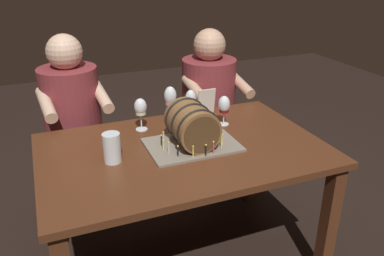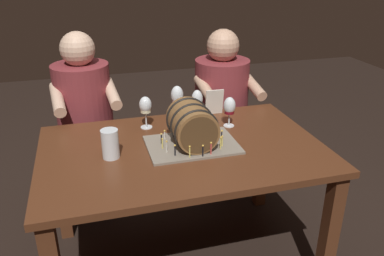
{
  "view_description": "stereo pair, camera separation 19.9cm",
  "coord_description": "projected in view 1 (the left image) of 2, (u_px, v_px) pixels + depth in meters",
  "views": [
    {
      "loc": [
        -0.63,
        -1.69,
        1.63
      ],
      "look_at": [
        0.05,
        0.0,
        0.83
      ],
      "focal_mm": 36.91,
      "sensor_mm": 36.0,
      "label": 1
    },
    {
      "loc": [
        -0.44,
        -1.75,
        1.63
      ],
      "look_at": [
        0.05,
        0.0,
        0.83
      ],
      "focal_mm": 36.91,
      "sensor_mm": 36.0,
      "label": 2
    }
  ],
  "objects": [
    {
      "name": "wine_glass_amber",
      "position": [
        191.0,
        101.0,
        2.29
      ],
      "size": [
        0.07,
        0.07,
        0.19
      ],
      "color": "white",
      "rests_on": "dining_table"
    },
    {
      "name": "barrel_cake",
      "position": [
        192.0,
        127.0,
        1.99
      ],
      "size": [
        0.46,
        0.32,
        0.23
      ],
      "color": "gray",
      "rests_on": "dining_table"
    },
    {
      "name": "person_seated_right",
      "position": [
        208.0,
        115.0,
        2.85
      ],
      "size": [
        0.42,
        0.5,
        1.18
      ],
      "color": "#4C1B1E",
      "rests_on": "ground"
    },
    {
      "name": "wine_glass_rose",
      "position": [
        170.0,
        97.0,
        2.3
      ],
      "size": [
        0.07,
        0.07,
        0.2
      ],
      "color": "white",
      "rests_on": "dining_table"
    },
    {
      "name": "person_seated_left",
      "position": [
        75.0,
        134.0,
        2.53
      ],
      "size": [
        0.42,
        0.5,
        1.21
      ],
      "color": "#4C1B1E",
      "rests_on": "ground"
    },
    {
      "name": "wine_glass_white",
      "position": [
        141.0,
        108.0,
        2.16
      ],
      "size": [
        0.07,
        0.07,
        0.19
      ],
      "color": "white",
      "rests_on": "dining_table"
    },
    {
      "name": "wine_glass_red",
      "position": [
        224.0,
        106.0,
        2.24
      ],
      "size": [
        0.07,
        0.07,
        0.17
      ],
      "color": "white",
      "rests_on": "dining_table"
    },
    {
      "name": "dining_table",
      "position": [
        183.0,
        165.0,
        2.05
      ],
      "size": [
        1.43,
        0.92,
        0.73
      ],
      "color": "#562D19",
      "rests_on": "ground"
    },
    {
      "name": "menu_card",
      "position": [
        206.0,
        101.0,
        2.41
      ],
      "size": [
        0.11,
        0.03,
        0.16
      ],
      "primitive_type": "cube",
      "rotation": [
        0.14,
        0.0,
        -0.03
      ],
      "color": "silver",
      "rests_on": "dining_table"
    },
    {
      "name": "beer_pint",
      "position": [
        112.0,
        149.0,
        1.85
      ],
      "size": [
        0.08,
        0.08,
        0.14
      ],
      "color": "white",
      "rests_on": "dining_table"
    }
  ]
}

